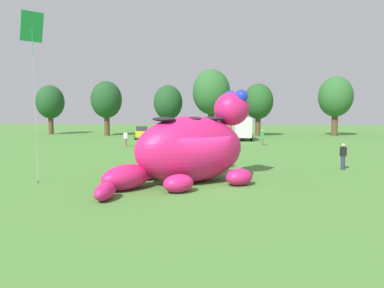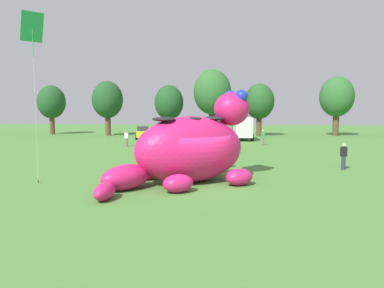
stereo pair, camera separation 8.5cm
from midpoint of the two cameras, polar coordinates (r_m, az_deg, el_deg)
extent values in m
plane|color=#4C8438|center=(18.42, 2.17, -6.72)|extent=(160.00, 160.00, 0.00)
ellipsoid|color=#E01E6B|center=(19.24, -0.33, -0.86)|extent=(6.97, 6.16, 3.54)
ellipsoid|color=#E01E6B|center=(20.61, 6.13, 5.50)|extent=(2.75, 2.70, 1.87)
sphere|color=#1E33CC|center=(21.20, 5.93, 7.39)|extent=(0.75, 0.75, 0.75)
sphere|color=#1E33CC|center=(20.38, 7.66, 7.46)|extent=(0.75, 0.75, 0.75)
ellipsoid|color=black|center=(19.89, 3.20, 4.04)|extent=(1.74, 1.81, 0.24)
ellipsoid|color=black|center=(19.14, -0.34, 3.99)|extent=(1.74, 1.81, 0.24)
ellipsoid|color=black|center=(18.39, -4.58, 3.92)|extent=(1.74, 1.81, 0.24)
ellipsoid|color=#E01E6B|center=(21.97, 0.99, -3.60)|extent=(1.86, 1.75, 0.87)
ellipsoid|color=#E01E6B|center=(18.78, 7.30, -5.18)|extent=(1.86, 1.75, 0.87)
ellipsoid|color=#E01E6B|center=(20.26, -7.17, -4.41)|extent=(1.86, 1.75, 0.87)
ellipsoid|color=#E01E6B|center=(17.05, -2.31, -6.21)|extent=(1.86, 1.75, 0.87)
ellipsoid|color=#E01E6B|center=(17.88, -10.44, -5.15)|extent=(2.79, 3.13, 1.24)
ellipsoid|color=#E01E6B|center=(16.06, -13.72, -7.28)|extent=(0.87, 1.67, 0.76)
cube|color=yellow|center=(49.30, -7.95, 1.64)|extent=(2.51, 4.36, 0.80)
cube|color=#2D333D|center=(49.11, -7.96, 2.45)|extent=(1.87, 2.24, 0.60)
cylinder|color=black|center=(50.60, -8.91, 1.27)|extent=(0.37, 0.68, 0.64)
cylinder|color=black|center=(50.60, -6.99, 1.29)|extent=(0.37, 0.68, 0.64)
cylinder|color=black|center=(48.07, -8.96, 1.06)|extent=(0.37, 0.68, 0.64)
cylinder|color=black|center=(48.07, -6.93, 1.08)|extent=(0.37, 0.68, 0.64)
cube|color=white|center=(48.56, -4.04, 1.63)|extent=(2.42, 4.34, 0.80)
cube|color=#2D333D|center=(48.37, -4.04, 2.44)|extent=(1.83, 2.21, 0.60)
cylinder|color=black|center=(49.83, -5.08, 1.25)|extent=(0.35, 0.67, 0.64)
cylinder|color=black|center=(49.90, -3.13, 1.27)|extent=(0.35, 0.67, 0.64)
cylinder|color=black|center=(47.29, -5.00, 1.03)|extent=(0.35, 0.67, 0.64)
cylinder|color=black|center=(47.37, -2.95, 1.05)|extent=(0.35, 0.67, 0.64)
cube|color=#2347B7|center=(47.49, 0.50, 1.56)|extent=(2.21, 4.28, 0.80)
cube|color=#2D333D|center=(47.30, 0.51, 2.39)|extent=(1.73, 2.14, 0.60)
cylinder|color=black|center=(48.73, -0.60, 1.18)|extent=(0.32, 0.67, 0.64)
cylinder|color=black|center=(48.84, 1.39, 1.19)|extent=(0.32, 0.67, 0.64)
cylinder|color=black|center=(46.20, -0.45, 0.95)|extent=(0.32, 0.67, 0.64)
cylinder|color=black|center=(46.32, 1.65, 0.96)|extent=(0.32, 0.67, 0.64)
cube|color=#333842|center=(50.16, 7.34, 2.49)|extent=(2.08, 1.89, 1.90)
cube|color=silver|center=(46.97, 7.75, 2.66)|extent=(2.32, 4.69, 2.50)
cylinder|color=black|center=(50.12, 6.19, 1.41)|extent=(0.32, 0.91, 0.90)
cylinder|color=black|center=(50.33, 8.46, 1.40)|extent=(0.32, 0.91, 0.90)
cylinder|color=black|center=(45.34, 6.64, 1.00)|extent=(0.32, 0.91, 0.90)
cylinder|color=black|center=(45.59, 9.27, 0.99)|extent=(0.32, 0.91, 0.90)
cylinder|color=brown|center=(62.61, -21.36, 2.71)|extent=(0.79, 0.79, 2.76)
ellipsoid|color=#1E4C23|center=(62.58, -21.48, 6.19)|extent=(4.42, 4.42, 5.30)
cylinder|color=brown|center=(56.82, -13.29, 2.78)|extent=(0.83, 0.83, 2.91)
ellipsoid|color=#1E4C23|center=(56.80, -13.38, 6.83)|extent=(4.66, 4.66, 5.59)
cylinder|color=brown|center=(53.94, -3.82, 2.64)|extent=(0.76, 0.76, 2.66)
ellipsoid|color=#1E4C23|center=(53.90, -3.84, 6.54)|extent=(4.25, 4.25, 5.10)
cylinder|color=brown|center=(54.18, 3.00, 3.09)|extent=(0.99, 0.99, 3.48)
ellipsoid|color=#2D662D|center=(54.21, 3.03, 8.17)|extent=(5.57, 5.57, 6.68)
cylinder|color=brown|center=(55.26, 10.30, 2.68)|extent=(0.79, 0.79, 2.75)
ellipsoid|color=#235623|center=(55.22, 10.36, 6.63)|extent=(4.41, 4.41, 5.29)
cylinder|color=brown|center=(58.68, 21.49, 2.74)|extent=(0.90, 0.90, 3.14)
ellipsoid|color=#2D662D|center=(58.68, 21.64, 6.96)|extent=(5.02, 5.02, 6.02)
cylinder|color=#2D334C|center=(23.97, 4.89, -2.85)|extent=(0.26, 0.26, 0.88)
cube|color=red|center=(23.88, 4.91, -1.10)|extent=(0.38, 0.22, 0.60)
sphere|color=tan|center=(23.83, 4.91, -0.09)|extent=(0.22, 0.22, 0.22)
cylinder|color=#2D334C|center=(25.49, 22.58, -2.76)|extent=(0.26, 0.26, 0.88)
cube|color=black|center=(25.40, 22.64, -1.10)|extent=(0.38, 0.22, 0.60)
sphere|color=beige|center=(25.36, 22.67, -0.16)|extent=(0.22, 0.22, 0.22)
cylinder|color=#726656|center=(39.01, -10.46, 0.23)|extent=(0.26, 0.26, 0.88)
cube|color=white|center=(38.95, -10.48, 1.32)|extent=(0.38, 0.22, 0.60)
sphere|color=#9E7051|center=(38.93, -10.49, 1.93)|extent=(0.22, 0.22, 0.22)
cylinder|color=#726656|center=(40.49, 10.90, 0.41)|extent=(0.26, 0.26, 0.88)
cube|color=#338C4C|center=(40.44, 10.91, 1.45)|extent=(0.38, 0.22, 0.60)
sphere|color=beige|center=(40.41, 10.93, 2.05)|extent=(0.22, 0.22, 0.22)
cylinder|color=brown|center=(20.96, -23.20, -5.46)|extent=(0.06, 0.06, 0.15)
cylinder|color=silver|center=(20.62, -23.61, 5.67)|extent=(0.01, 0.01, 7.95)
cube|color=green|center=(21.05, -24.03, 16.54)|extent=(1.13, 1.13, 1.44)
cylinder|color=green|center=(20.89, -23.93, 14.12)|extent=(0.03, 0.03, 1.20)
camera|label=1|loc=(0.04, -90.12, -0.01)|focal=33.86mm
camera|label=2|loc=(0.04, 89.88, 0.01)|focal=33.86mm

